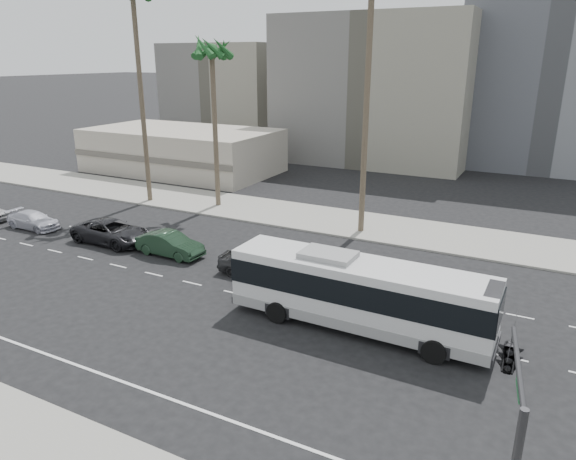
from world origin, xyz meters
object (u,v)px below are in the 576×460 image
Objects in this scene: car_b at (170,244)px; traffic_signal at (509,371)px; car_d at (33,220)px; car_c at (111,232)px; palm_mid at (212,54)px; city_bus at (359,292)px; car_a at (256,263)px.

traffic_signal reaches higher than car_b.
car_d is at bearing 151.81° from traffic_signal.
traffic_signal is at bearing -115.22° from car_c.
car_d is (-13.59, -0.25, -0.13)m from car_b.
car_b is 17.74m from palm_mid.
car_b is (-14.94, 3.66, -1.17)m from city_bus.
car_a is 0.98× the size of car_b.
car_b is 13.59m from car_d.
city_bus is at bearing -99.58° from car_c.
palm_mid is (-19.16, 15.56, 11.28)m from city_bus.
car_d is 38.63m from traffic_signal.
traffic_signal is at bearing -43.72° from palm_mid.
palm_mid is at bearing 141.73° from city_bus.
car_d is (-20.62, 0.04, -0.15)m from car_a.
car_b is at bearing -89.52° from car_d.
car_a is 12.54m from car_c.
palm_mid is (9.37, 12.16, 12.59)m from car_d.
city_bus is at bearing -117.48° from car_a.
car_c is at bearing -96.19° from palm_mid.
car_a is (-7.91, 3.36, -1.16)m from city_bus.
traffic_signal is at bearing -135.21° from car_a.
traffic_signal reaches higher than car_c.
car_d is (-28.53, 3.41, -1.30)m from city_bus.
car_b is 5.50m from car_c.
car_d is at bearing 85.45° from car_a.
city_bus is 2.72× the size of car_a.
car_b is 0.74× the size of traffic_signal.
car_b reaches higher than car_d.
car_a is 0.33× the size of palm_mid.
traffic_signal is at bearing -52.19° from city_bus.
car_d is at bearing 93.18° from car_c.
car_a is 0.73× the size of traffic_signal.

